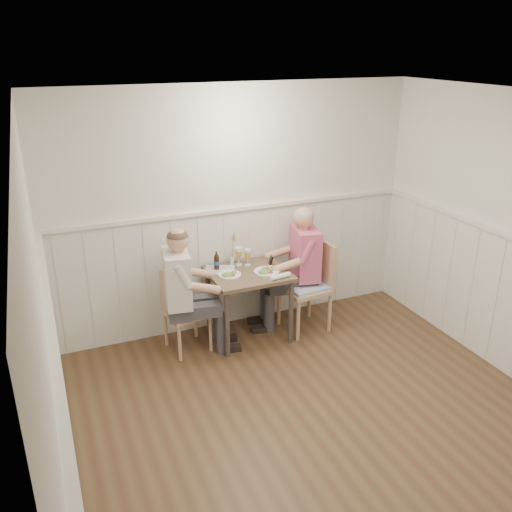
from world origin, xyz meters
The scene contains 16 objects.
ground_plane centered at (0.00, 0.00, 0.00)m, with size 4.50×4.50×0.00m, color #4C3320.
room_shell centered at (0.00, 0.00, 1.52)m, with size 4.04×4.54×2.60m.
wainscot centered at (0.00, 0.69, 0.69)m, with size 4.00×4.49×1.34m.
dining_table centered at (-0.03, 1.84, 0.64)m, with size 0.80×0.70×0.75m.
chair_right centered at (0.66, 1.77, 0.54)m, with size 0.51×0.51×0.99m.
chair_left centered at (-0.75, 1.84, 0.46)m, with size 0.46×0.46×0.85m.
man_in_pink centered at (0.60, 1.88, 0.58)m, with size 0.70×0.50×1.38m.
diner_cream centered at (-0.75, 1.78, 0.57)m, with size 0.67×0.47×1.36m.
plate_man centered at (0.13, 1.75, 0.77)m, with size 0.26×0.26×0.07m.
plate_diner centered at (-0.25, 1.82, 0.77)m, with size 0.24×0.24×0.06m.
beer_glass_a centered at (0.03, 2.01, 0.87)m, with size 0.07×0.07×0.18m.
beer_glass_b centered at (-0.05, 2.05, 0.89)m, with size 0.08×0.08×0.20m.
beer_bottle centered at (-0.31, 2.02, 0.84)m, with size 0.06×0.06×0.20m.
rolled_napkin centered at (0.20, 1.56, 0.77)m, with size 0.23×0.08×0.05m.
grass_vase centered at (-0.12, 2.07, 0.92)m, with size 0.04×0.04×0.38m.
gingham_mat centered at (-0.28, 2.00, 0.75)m, with size 0.38×0.34×0.01m.
Camera 1 is at (-1.94, -2.92, 2.97)m, focal length 38.00 mm.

